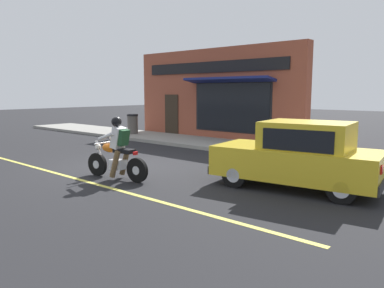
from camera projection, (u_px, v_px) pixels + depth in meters
name	position (u px, v px, depth m)	size (l,w,h in m)	color
ground_plane	(124.00, 167.00, 11.23)	(80.00, 80.00, 0.00)	black
sidewalk_curb	(175.00, 139.00, 17.18)	(2.60, 22.00, 0.14)	gray
lane_stripe	(19.00, 163.00, 11.83)	(0.12, 19.80, 0.01)	#D1C64C
storefront_building	(215.00, 95.00, 17.32)	(1.25, 9.16, 4.20)	brown
motorcycle_with_rider	(117.00, 153.00, 9.59)	(0.65, 2.01, 1.62)	black
car_hatchback	(298.00, 156.00, 8.64)	(2.12, 3.96, 1.57)	black
traffic_cone	(273.00, 142.00, 13.54)	(0.36, 0.36, 0.60)	black
trash_bin	(133.00, 124.00, 18.84)	(0.56, 0.56, 0.98)	#514C47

